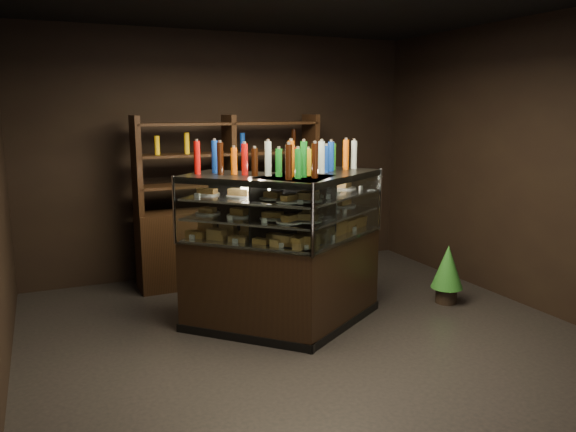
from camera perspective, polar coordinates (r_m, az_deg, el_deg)
name	(u,v)px	position (r m, az deg, el deg)	size (l,w,h in m)	color
ground	(312,339)	(5.25, 2.46, -12.42)	(5.00, 5.00, 0.00)	black
room_shell	(314,124)	(4.82, 2.65, 9.29)	(5.02, 5.02, 3.01)	black
display_case	(288,277)	(5.38, -0.01, -6.17)	(2.09, 1.44, 1.48)	black
food_display	(288,213)	(5.23, 0.01, 0.34)	(1.71, 0.99, 0.46)	gold
bottles_top	(288,159)	(5.17, -0.01, 5.81)	(1.53, 0.85, 0.30)	#D8590A
potted_conifer	(448,266)	(6.28, 15.92, -4.89)	(0.34, 0.34, 0.72)	black
back_shelving	(231,231)	(6.84, -5.83, -1.52)	(2.24, 0.47, 2.00)	black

